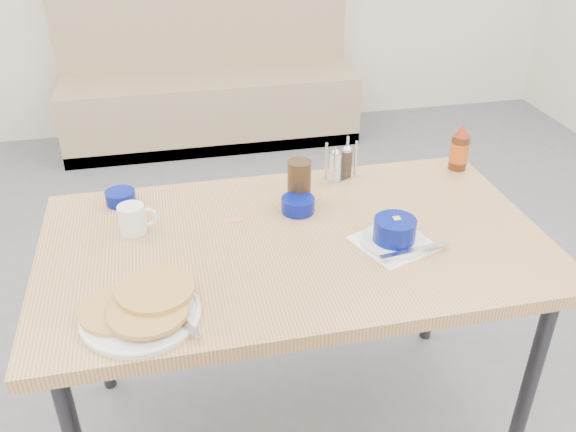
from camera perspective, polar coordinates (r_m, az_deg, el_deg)
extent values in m
cube|color=tan|center=(4.14, -7.16, 9.91)|extent=(1.90, 0.55, 0.45)
cube|color=tan|center=(4.21, -7.95, 17.25)|extent=(1.90, 0.12, 1.00)
cube|color=#2D2D33|center=(4.21, -7.00, 7.56)|extent=(1.90, 0.55, 0.08)
cube|color=tan|center=(1.72, 0.65, -2.65)|extent=(1.40, 0.80, 0.04)
cylinder|color=#2D2D33|center=(1.95, 21.57, -14.79)|extent=(0.04, 0.04, 0.72)
cylinder|color=#2D2D33|center=(2.19, -17.61, -8.25)|extent=(0.04, 0.04, 0.72)
cylinder|color=#2D2D33|center=(2.36, 13.65, -4.32)|extent=(0.04, 0.04, 0.72)
cylinder|color=white|center=(1.47, -13.61, -9.00)|extent=(0.28, 0.28, 0.01)
cylinder|color=#DAA552|center=(1.48, -15.54, -8.38)|extent=(0.18, 0.18, 0.01)
cylinder|color=#DAA552|center=(1.43, -12.97, -8.71)|extent=(0.18, 0.18, 0.01)
cylinder|color=#DAA552|center=(1.48, -12.31, -6.74)|extent=(0.18, 0.18, 0.01)
cube|color=silver|center=(1.41, -9.74, -9.80)|extent=(0.07, 0.12, 0.00)
cylinder|color=white|center=(1.77, -14.38, -0.29)|extent=(0.07, 0.07, 0.08)
cylinder|color=black|center=(1.75, -14.54, 0.77)|extent=(0.06, 0.06, 0.00)
torus|color=white|center=(1.76, -13.07, -0.13)|extent=(0.06, 0.01, 0.06)
cube|color=white|center=(1.71, 9.82, -2.52)|extent=(0.24, 0.24, 0.00)
cylinder|color=white|center=(1.70, 9.84, -2.31)|extent=(0.18, 0.18, 0.01)
cylinder|color=navy|center=(1.68, 9.95, -1.26)|extent=(0.12, 0.12, 0.06)
cylinder|color=white|center=(1.67, 10.03, -0.52)|extent=(0.10, 0.10, 0.01)
cube|color=#F4DB60|center=(1.67, 10.15, -0.29)|extent=(0.02, 0.02, 0.01)
cube|color=silver|center=(1.66, 11.82, -3.14)|extent=(0.21, 0.05, 0.01)
cylinder|color=navy|center=(1.94, -15.40, 1.70)|extent=(0.09, 0.09, 0.04)
cylinder|color=navy|center=(1.82, 0.94, 1.05)|extent=(0.10, 0.10, 0.05)
cylinder|color=#342210|center=(1.85, 1.05, 3.24)|extent=(0.09, 0.09, 0.14)
cube|color=silver|center=(2.04, 4.90, 3.70)|extent=(0.12, 0.10, 0.00)
cylinder|color=silver|center=(1.97, 4.38, 4.77)|extent=(0.01, 0.01, 0.12)
cylinder|color=silver|center=(2.02, 6.36, 5.39)|extent=(0.01, 0.01, 0.12)
cylinder|color=silver|center=(2.00, 3.59, 5.23)|extent=(0.01, 0.01, 0.12)
cylinder|color=silver|center=(2.05, 5.56, 5.83)|extent=(0.01, 0.01, 0.12)
cylinder|color=silver|center=(2.00, 4.41, 4.64)|extent=(0.04, 0.04, 0.08)
cylinder|color=#3F3326|center=(2.03, 5.49, 4.98)|extent=(0.04, 0.04, 0.08)
cylinder|color=#47230F|center=(2.14, 15.72, 5.75)|extent=(0.06, 0.06, 0.12)
cylinder|color=orange|center=(2.14, 15.73, 5.80)|extent=(0.06, 0.06, 0.07)
cone|color=#A72610|center=(2.11, 16.02, 7.70)|extent=(0.05, 0.05, 0.04)
cube|color=#FF6854|center=(1.79, -4.90, -0.35)|extent=(0.04, 0.03, 0.00)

